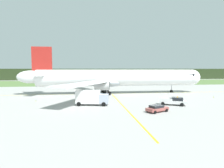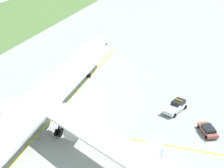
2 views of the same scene
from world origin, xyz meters
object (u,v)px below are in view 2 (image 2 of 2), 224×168
(staff_car, at_px, (208,130))
(airliner, at_px, (47,96))
(ops_pickup_truck, at_px, (176,106))
(catering_truck, at_px, (146,161))

(staff_car, bearing_deg, airliner, 99.10)
(ops_pickup_truck, bearing_deg, catering_truck, 173.00)
(catering_truck, xyz_separation_m, staff_car, (12.03, -8.05, -1.06))
(airliner, distance_m, catering_truck, 20.50)
(catering_truck, bearing_deg, airliner, 67.49)
(ops_pickup_truck, distance_m, staff_car, 8.36)
(airliner, height_order, ops_pickup_truck, airliner)
(catering_truck, distance_m, staff_car, 14.51)
(airliner, bearing_deg, staff_car, -80.90)
(ops_pickup_truck, height_order, staff_car, ops_pickup_truck)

